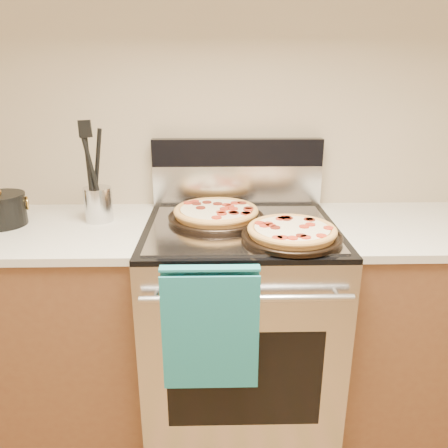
{
  "coord_description": "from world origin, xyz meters",
  "views": [
    {
      "loc": [
        -0.1,
        0.02,
        1.49
      ],
      "look_at": [
        -0.07,
        1.55,
        0.96
      ],
      "focal_mm": 35.0,
      "sensor_mm": 36.0,
      "label": 1
    }
  ],
  "objects_px": {
    "saucepan": "(1,211)",
    "utensil_crock": "(98,204)",
    "pepperoni_pizza_back": "(216,214)",
    "pepperoni_pizza_front": "(292,233)",
    "range_body": "(239,328)"
  },
  "relations": [
    {
      "from": "saucepan",
      "to": "utensil_crock",
      "type": "bearing_deg",
      "value": 6.94
    },
    {
      "from": "pepperoni_pizza_back",
      "to": "pepperoni_pizza_front",
      "type": "bearing_deg",
      "value": -39.6
    },
    {
      "from": "pepperoni_pizza_back",
      "to": "pepperoni_pizza_front",
      "type": "height_order",
      "value": "pepperoni_pizza_back"
    },
    {
      "from": "pepperoni_pizza_back",
      "to": "utensil_crock",
      "type": "bearing_deg",
      "value": 174.6
    },
    {
      "from": "utensil_crock",
      "to": "saucepan",
      "type": "relative_size",
      "value": 0.74
    },
    {
      "from": "utensil_crock",
      "to": "saucepan",
      "type": "height_order",
      "value": "utensil_crock"
    },
    {
      "from": "range_body",
      "to": "pepperoni_pizza_front",
      "type": "xyz_separation_m",
      "value": [
        0.17,
        -0.16,
        0.5
      ]
    },
    {
      "from": "utensil_crock",
      "to": "pepperoni_pizza_back",
      "type": "bearing_deg",
      "value": -5.4
    },
    {
      "from": "saucepan",
      "to": "pepperoni_pizza_front",
      "type": "bearing_deg",
      "value": -11.15
    },
    {
      "from": "range_body",
      "to": "saucepan",
      "type": "bearing_deg",
      "value": 176.36
    },
    {
      "from": "range_body",
      "to": "pepperoni_pizza_front",
      "type": "bearing_deg",
      "value": -43.13
    },
    {
      "from": "utensil_crock",
      "to": "saucepan",
      "type": "xyz_separation_m",
      "value": [
        -0.38,
        -0.05,
        -0.01
      ]
    },
    {
      "from": "range_body",
      "to": "pepperoni_pizza_back",
      "type": "xyz_separation_m",
      "value": [
        -0.1,
        0.06,
        0.5
      ]
    },
    {
      "from": "range_body",
      "to": "pepperoni_pizza_front",
      "type": "distance_m",
      "value": 0.55
    },
    {
      "from": "pepperoni_pizza_back",
      "to": "pepperoni_pizza_front",
      "type": "distance_m",
      "value": 0.35
    }
  ]
}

